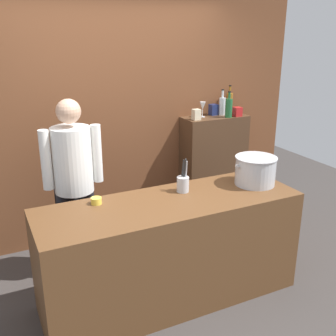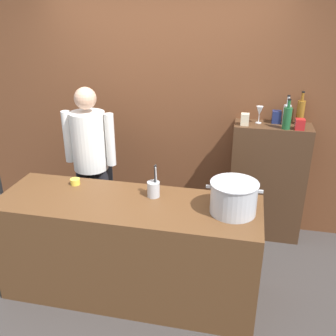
{
  "view_description": "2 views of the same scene",
  "coord_description": "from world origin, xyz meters",
  "px_view_note": "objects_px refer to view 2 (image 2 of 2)",
  "views": [
    {
      "loc": [
        -1.31,
        -2.65,
        2.2
      ],
      "look_at": [
        0.19,
        0.43,
        1.02
      ],
      "focal_mm": 43.02,
      "sensor_mm": 36.0,
      "label": 1
    },
    {
      "loc": [
        0.89,
        -2.55,
        2.38
      ],
      "look_at": [
        0.25,
        0.42,
        1.04
      ],
      "focal_mm": 40.38,
      "sensor_mm": 36.0,
      "label": 2
    }
  ],
  "objects_px": {
    "wine_glass_short": "(259,111)",
    "spice_tin_red": "(300,124)",
    "wine_bottle_amber": "(300,112)",
    "wine_bottle_clear": "(287,114)",
    "wine_bottle_green": "(287,118)",
    "spice_tin_navy": "(276,117)",
    "utensil_crock": "(154,188)",
    "spice_tin_cream": "(245,119)",
    "butter_jar": "(75,182)",
    "stockpot_large": "(234,198)",
    "chef": "(91,157)"
  },
  "relations": [
    {
      "from": "wine_glass_short",
      "to": "spice_tin_red",
      "type": "distance_m",
      "value": 0.41
    },
    {
      "from": "wine_bottle_amber",
      "to": "wine_bottle_clear",
      "type": "height_order",
      "value": "wine_bottle_amber"
    },
    {
      "from": "wine_bottle_green",
      "to": "spice_tin_navy",
      "type": "xyz_separation_m",
      "value": [
        -0.09,
        0.18,
        -0.05
      ]
    },
    {
      "from": "spice_tin_red",
      "to": "utensil_crock",
      "type": "bearing_deg",
      "value": -141.55
    },
    {
      "from": "wine_bottle_green",
      "to": "wine_bottle_clear",
      "type": "distance_m",
      "value": 0.14
    },
    {
      "from": "wine_bottle_green",
      "to": "spice_tin_cream",
      "type": "bearing_deg",
      "value": 173.83
    },
    {
      "from": "utensil_crock",
      "to": "wine_bottle_amber",
      "type": "bearing_deg",
      "value": 43.15
    },
    {
      "from": "butter_jar",
      "to": "wine_bottle_amber",
      "type": "bearing_deg",
      "value": 28.74
    },
    {
      "from": "stockpot_large",
      "to": "spice_tin_red",
      "type": "xyz_separation_m",
      "value": [
        0.54,
        1.07,
        0.29
      ]
    },
    {
      "from": "spice_tin_red",
      "to": "stockpot_large",
      "type": "bearing_deg",
      "value": -116.86
    },
    {
      "from": "wine_bottle_amber",
      "to": "spice_tin_red",
      "type": "height_order",
      "value": "wine_bottle_amber"
    },
    {
      "from": "wine_glass_short",
      "to": "spice_tin_red",
      "type": "xyz_separation_m",
      "value": [
        0.38,
        -0.13,
        -0.07
      ]
    },
    {
      "from": "chef",
      "to": "spice_tin_red",
      "type": "xyz_separation_m",
      "value": [
        1.99,
        0.39,
        0.35
      ]
    },
    {
      "from": "utensil_crock",
      "to": "butter_jar",
      "type": "height_order",
      "value": "utensil_crock"
    },
    {
      "from": "butter_jar",
      "to": "wine_bottle_green",
      "type": "distance_m",
      "value": 2.06
    },
    {
      "from": "utensil_crock",
      "to": "spice_tin_navy",
      "type": "bearing_deg",
      "value": 48.7
    },
    {
      "from": "wine_bottle_green",
      "to": "utensil_crock",
      "type": "bearing_deg",
      "value": -138.67
    },
    {
      "from": "wine_glass_short",
      "to": "spice_tin_navy",
      "type": "xyz_separation_m",
      "value": [
        0.17,
        0.04,
        -0.06
      ]
    },
    {
      "from": "wine_bottle_amber",
      "to": "spice_tin_red",
      "type": "relative_size",
      "value": 3.18
    },
    {
      "from": "spice_tin_navy",
      "to": "butter_jar",
      "type": "bearing_deg",
      "value": -148.48
    },
    {
      "from": "stockpot_large",
      "to": "spice_tin_red",
      "type": "height_order",
      "value": "spice_tin_red"
    },
    {
      "from": "chef",
      "to": "utensil_crock",
      "type": "relative_size",
      "value": 5.73
    },
    {
      "from": "wine_bottle_clear",
      "to": "wine_glass_short",
      "type": "height_order",
      "value": "wine_bottle_clear"
    },
    {
      "from": "wine_bottle_amber",
      "to": "spice_tin_red",
      "type": "bearing_deg",
      "value": -94.41
    },
    {
      "from": "utensil_crock",
      "to": "butter_jar",
      "type": "distance_m",
      "value": 0.74
    },
    {
      "from": "wine_bottle_amber",
      "to": "wine_bottle_green",
      "type": "distance_m",
      "value": 0.24
    },
    {
      "from": "chef",
      "to": "wine_glass_short",
      "type": "xyz_separation_m",
      "value": [
        1.61,
        0.52,
        0.42
      ]
    },
    {
      "from": "stockpot_large",
      "to": "utensil_crock",
      "type": "height_order",
      "value": "utensil_crock"
    },
    {
      "from": "stockpot_large",
      "to": "spice_tin_navy",
      "type": "bearing_deg",
      "value": 74.99
    },
    {
      "from": "chef",
      "to": "utensil_crock",
      "type": "distance_m",
      "value": 0.97
    },
    {
      "from": "chef",
      "to": "spice_tin_red",
      "type": "bearing_deg",
      "value": -169.05
    },
    {
      "from": "wine_glass_short",
      "to": "spice_tin_red",
      "type": "bearing_deg",
      "value": -19.18
    },
    {
      "from": "wine_bottle_green",
      "to": "spice_tin_red",
      "type": "relative_size",
      "value": 2.84
    },
    {
      "from": "chef",
      "to": "wine_bottle_green",
      "type": "distance_m",
      "value": 1.95
    },
    {
      "from": "wine_bottle_clear",
      "to": "spice_tin_red",
      "type": "distance_m",
      "value": 0.19
    },
    {
      "from": "butter_jar",
      "to": "wine_bottle_clear",
      "type": "distance_m",
      "value": 2.13
    },
    {
      "from": "utensil_crock",
      "to": "wine_bottle_amber",
      "type": "height_order",
      "value": "wine_bottle_amber"
    },
    {
      "from": "wine_bottle_amber",
      "to": "stockpot_large",
      "type": "bearing_deg",
      "value": -113.9
    },
    {
      "from": "stockpot_large",
      "to": "chef",
      "type": "bearing_deg",
      "value": 154.67
    },
    {
      "from": "chef",
      "to": "wine_glass_short",
      "type": "bearing_deg",
      "value": -162.16
    },
    {
      "from": "utensil_crock",
      "to": "wine_bottle_amber",
      "type": "relative_size",
      "value": 0.89
    },
    {
      "from": "wine_glass_short",
      "to": "spice_tin_cream",
      "type": "bearing_deg",
      "value": -144.55
    },
    {
      "from": "stockpot_large",
      "to": "wine_bottle_clear",
      "type": "distance_m",
      "value": 1.33
    },
    {
      "from": "butter_jar",
      "to": "spice_tin_red",
      "type": "bearing_deg",
      "value": 24.54
    },
    {
      "from": "butter_jar",
      "to": "wine_bottle_clear",
      "type": "bearing_deg",
      "value": 29.26
    },
    {
      "from": "utensil_crock",
      "to": "wine_glass_short",
      "type": "distance_m",
      "value": 1.42
    },
    {
      "from": "wine_bottle_amber",
      "to": "spice_tin_cream",
      "type": "distance_m",
      "value": 0.55
    },
    {
      "from": "butter_jar",
      "to": "spice_tin_cream",
      "type": "bearing_deg",
      "value": 32.96
    },
    {
      "from": "chef",
      "to": "spice_tin_cream",
      "type": "distance_m",
      "value": 1.58
    },
    {
      "from": "utensil_crock",
      "to": "spice_tin_red",
      "type": "height_order",
      "value": "spice_tin_red"
    }
  ]
}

